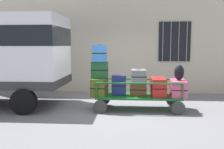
% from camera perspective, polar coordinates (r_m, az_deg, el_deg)
% --- Properties ---
extents(ground_plane, '(40.00, 40.00, 0.00)m').
position_cam_1_polar(ground_plane, '(7.72, 1.15, -7.49)').
color(ground_plane, slate).
extents(building_wall, '(12.00, 0.38, 5.00)m').
position_cam_1_polar(building_wall, '(10.24, 2.07, 10.08)').
color(building_wall, '#BCB29E').
rests_on(building_wall, ground).
extents(luggage_cart, '(2.49, 1.08, 0.42)m').
position_cam_1_polar(luggage_cart, '(7.55, 5.84, -5.11)').
color(luggage_cart, '#146023').
rests_on(luggage_cart, ground).
extents(cart_railing, '(2.38, 0.95, 0.44)m').
position_cam_1_polar(cart_railing, '(7.48, 5.88, -1.87)').
color(cart_railing, '#146023').
rests_on(cart_railing, luggage_cart).
extents(suitcase_left_bottom, '(0.46, 0.82, 0.50)m').
position_cam_1_polar(suitcase_left_bottom, '(7.52, -2.75, -2.66)').
color(suitcase_left_bottom, '#4C5119').
rests_on(suitcase_left_bottom, luggage_cart).
extents(suitcase_left_middle, '(0.48, 0.40, 0.48)m').
position_cam_1_polar(suitcase_left_middle, '(7.49, -2.74, 1.07)').
color(suitcase_left_middle, '#194C28').
rests_on(suitcase_left_middle, suitcase_left_bottom).
extents(suitcase_left_top, '(0.39, 0.47, 0.49)m').
position_cam_1_polar(suitcase_left_top, '(7.45, -2.77, 4.77)').
color(suitcase_left_top, '#3372C6').
rests_on(suitcase_left_top, suitcase_left_middle).
extents(suitcase_midleft_bottom, '(0.42, 0.37, 0.59)m').
position_cam_1_polar(suitcase_midleft_bottom, '(7.46, 1.55, -2.39)').
color(suitcase_midleft_bottom, navy).
rests_on(suitcase_midleft_bottom, luggage_cart).
extents(suitcase_center_bottom, '(0.50, 0.44, 0.38)m').
position_cam_1_polar(suitcase_center_bottom, '(7.51, 5.86, -3.17)').
color(suitcase_center_bottom, brown).
rests_on(suitcase_center_bottom, luggage_cart).
extents(suitcase_center_middle, '(0.44, 0.54, 0.37)m').
position_cam_1_polar(suitcase_center_middle, '(7.42, 5.90, -0.33)').
color(suitcase_center_middle, slate).
rests_on(suitcase_center_middle, suitcase_center_bottom).
extents(suitcase_midright_bottom, '(0.42, 0.76, 0.51)m').
position_cam_1_polar(suitcase_midright_bottom, '(7.52, 10.18, -2.72)').
color(suitcase_midright_bottom, '#B21E1E').
rests_on(suitcase_midright_bottom, luggage_cart).
extents(suitcase_right_bottom, '(0.47, 0.86, 0.46)m').
position_cam_1_polar(suitcase_right_bottom, '(7.60, 14.40, -2.93)').
color(suitcase_right_bottom, '#CC4C72').
rests_on(suitcase_right_bottom, luggage_cart).
extents(backpack, '(0.27, 0.22, 0.44)m').
position_cam_1_polar(backpack, '(7.52, 14.65, 0.43)').
color(backpack, black).
rests_on(backpack, suitcase_right_bottom).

